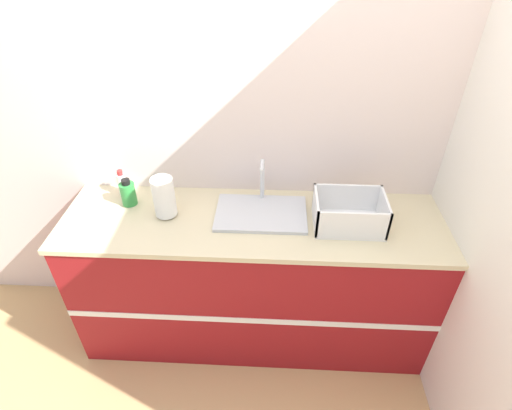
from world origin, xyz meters
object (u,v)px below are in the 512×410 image
(bottle_green, at_px, (128,193))
(bottle_white_spray, at_px, (122,184))
(sink, at_px, (261,211))
(paper_towel_roll, at_px, (164,197))
(dish_rack, at_px, (349,215))

(bottle_green, relative_size, bottle_white_spray, 1.00)
(sink, relative_size, paper_towel_roll, 2.13)
(sink, height_order, paper_towel_roll, sink)
(paper_towel_roll, height_order, dish_rack, paper_towel_roll)
(bottle_green, bearing_deg, dish_rack, -6.04)
(sink, relative_size, bottle_green, 3.08)
(paper_towel_roll, bearing_deg, sink, 3.68)
(paper_towel_roll, xyz_separation_m, bottle_green, (-0.23, 0.09, -0.05))
(bottle_green, bearing_deg, bottle_white_spray, 124.09)
(sink, distance_m, dish_rack, 0.47)
(paper_towel_roll, relative_size, dish_rack, 0.64)
(paper_towel_roll, height_order, bottle_green, paper_towel_roll)
(sink, height_order, dish_rack, sink)
(dish_rack, bearing_deg, bottle_green, 173.96)
(dish_rack, bearing_deg, bottle_white_spray, 170.11)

